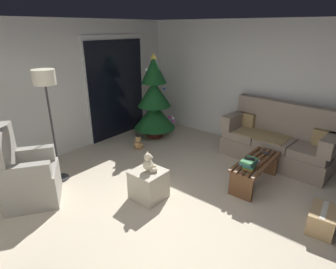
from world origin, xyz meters
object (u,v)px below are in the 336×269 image
armchair (27,176)px  floor_lamp (46,89)px  remote_black (249,161)px  teddy_bear_cream (149,163)px  couch (278,141)px  cell_phone (250,159)px  cardboard_box_taped_mid_floor (322,219)px  remote_silver (257,162)px  remote_graphite (265,153)px  coffee_table (255,169)px  teddy_bear_honey_by_tree (138,144)px  christmas_tree (154,101)px  book_stack (249,163)px  ottoman (149,184)px

armchair → floor_lamp: 1.28m
remote_black → teddy_bear_cream: (-1.22, 0.96, 0.13)m
couch → remote_black: size_ratio=12.76×
cell_phone → cardboard_box_taped_mid_floor: cell_phone is taller
remote_silver → armchair: 3.35m
couch → remote_graphite: 0.72m
couch → coffee_table: bearing=-178.2°
teddy_bear_honey_by_tree → remote_black: bearing=-86.9°
armchair → cell_phone: bearing=-46.7°
christmas_tree → teddy_bear_cream: (-1.85, -1.56, -0.27)m
cell_phone → book_stack: bearing=160.1°
cell_phone → floor_lamp: size_ratio=0.08×
armchair → remote_graphite: bearing=-39.4°
cell_phone → cardboard_box_taped_mid_floor: (-0.16, -1.06, -0.43)m
coffee_table → book_stack: (-0.31, -0.01, 0.22)m
remote_black → armchair: bearing=-19.1°
remote_silver → ottoman: size_ratio=0.35×
book_stack → teddy_bear_honey_by_tree: bearing=88.0°
coffee_table → couch: bearing=1.8°
teddy_bear_honey_by_tree → cardboard_box_taped_mid_floor: size_ratio=0.58×
book_stack → armchair: (-2.16, 2.30, -0.10)m
cell_phone → teddy_bear_cream: size_ratio=0.50×
remote_graphite → book_stack: (-0.64, -0.00, 0.07)m
christmas_tree → book_stack: bearing=-107.7°
ottoman → teddy_bear_honey_by_tree: size_ratio=1.54×
cardboard_box_taped_mid_floor → coffee_table: bearing=66.4°
couch → floor_lamp: (-2.93, 2.50, 1.11)m
teddy_bear_honey_by_tree → christmas_tree: bearing=16.5°
remote_graphite → floor_lamp: 3.54m
teddy_bear_honey_by_tree → remote_graphite: bearing=-76.9°
coffee_table → floor_lamp: floor_lamp is taller
cell_phone → ottoman: size_ratio=0.33×
remote_silver → teddy_bear_honey_by_tree: bearing=-177.5°
remote_graphite → christmas_tree: (0.20, 2.61, 0.39)m
cell_phone → remote_black: bearing=2.4°
remote_silver → book_stack: book_stack is taller
christmas_tree → ottoman: size_ratio=4.20×
armchair → coffee_table: bearing=-42.7°
couch → cell_phone: 1.37m
remote_silver → remote_black: same height
book_stack → floor_lamp: 3.16m
teddy_bear_honey_by_tree → cardboard_box_taped_mid_floor: bearing=-94.0°
teddy_bear_honey_by_tree → cardboard_box_taped_mid_floor: 3.46m
remote_black → cell_phone: (-0.20, -0.08, 0.14)m
coffee_table → remote_graphite: bearing=-1.9°
teddy_bear_cream → cardboard_box_taped_mid_floor: (0.86, -2.11, -0.42)m
remote_silver → teddy_bear_honey_by_tree: (-0.16, 2.41, -0.31)m
cardboard_box_taped_mid_floor → christmas_tree: bearing=74.9°
remote_graphite → book_stack: size_ratio=0.56×
coffee_table → remote_graphite: size_ratio=7.05×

